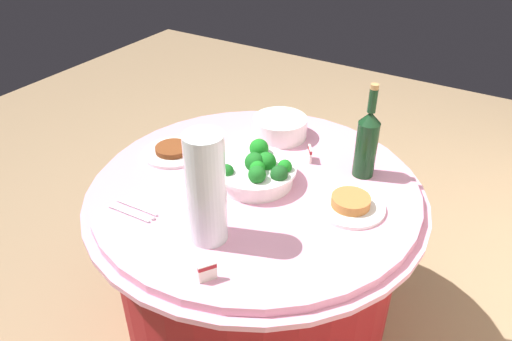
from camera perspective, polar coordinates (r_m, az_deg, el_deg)
ground_plane at (r=2.17m, az=0.00°, el=-17.72°), size 6.00×6.00×0.00m
buffet_table at (r=1.90m, az=0.00°, el=-10.55°), size 1.16×1.16×0.74m
broccoli_bowl at (r=1.65m, az=0.09°, el=0.01°), size 0.28×0.28×0.11m
plate_stack at (r=1.93m, az=2.81°, el=5.05°), size 0.21×0.21×0.08m
wine_bottle at (r=1.68m, az=12.76°, el=3.26°), size 0.07×0.07×0.34m
decorative_fruit_vase at (r=1.36m, az=-5.76°, el=-2.76°), size 0.11×0.11×0.34m
serving_tongs at (r=1.58m, az=-13.92°, el=-4.63°), size 0.05×0.17×0.01m
food_plate_stir_fry at (r=1.84m, az=-9.68°, el=2.22°), size 0.22×0.22×0.03m
food_plate_peanuts at (r=1.57m, az=10.92°, el=-3.87°), size 0.22×0.22×0.04m
label_placard_front at (r=1.78m, az=6.28°, el=2.01°), size 0.05×0.04×0.05m
label_placard_mid at (r=1.30m, az=-5.66°, el=-11.62°), size 0.05×0.04×0.05m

